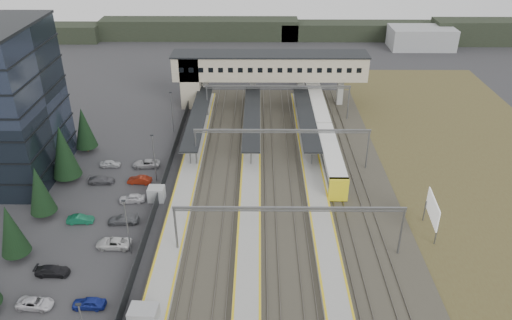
{
  "coord_description": "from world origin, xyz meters",
  "views": [
    {
      "loc": [
        8.29,
        -58.06,
        41.06
      ],
      "look_at": [
        7.85,
        9.58,
        4.0
      ],
      "focal_mm": 35.0,
      "sensor_mm": 36.0,
      "label": 1
    }
  ],
  "objects_px": {
    "relay_cabin_near": "(144,317)",
    "footbridge": "(256,69)",
    "train": "(318,111)",
    "billboard": "(433,210)",
    "relay_cabin_far": "(156,194)"
  },
  "relations": [
    {
      "from": "billboard",
      "to": "relay_cabin_far",
      "type": "bearing_deg",
      "value": 168.64
    },
    {
      "from": "train",
      "to": "billboard",
      "type": "relative_size",
      "value": 9.72
    },
    {
      "from": "relay_cabin_near",
      "to": "footbridge",
      "type": "relative_size",
      "value": 0.08
    },
    {
      "from": "relay_cabin_near",
      "to": "billboard",
      "type": "xyz_separation_m",
      "value": [
        35.08,
        16.69,
        2.34
      ]
    },
    {
      "from": "footbridge",
      "to": "billboard",
      "type": "height_order",
      "value": "footbridge"
    },
    {
      "from": "footbridge",
      "to": "relay_cabin_far",
      "type": "bearing_deg",
      "value": -111.23
    },
    {
      "from": "relay_cabin_near",
      "to": "billboard",
      "type": "distance_m",
      "value": 38.92
    },
    {
      "from": "relay_cabin_far",
      "to": "footbridge",
      "type": "distance_m",
      "value": 40.96
    },
    {
      "from": "relay_cabin_near",
      "to": "train",
      "type": "relative_size",
      "value": 0.05
    },
    {
      "from": "relay_cabin_far",
      "to": "train",
      "type": "height_order",
      "value": "train"
    },
    {
      "from": "relay_cabin_near",
      "to": "relay_cabin_far",
      "type": "relative_size",
      "value": 1.29
    },
    {
      "from": "relay_cabin_near",
      "to": "billboard",
      "type": "height_order",
      "value": "billboard"
    },
    {
      "from": "relay_cabin_far",
      "to": "billboard",
      "type": "height_order",
      "value": "billboard"
    },
    {
      "from": "relay_cabin_far",
      "to": "train",
      "type": "distance_m",
      "value": 39.79
    },
    {
      "from": "train",
      "to": "billboard",
      "type": "bearing_deg",
      "value": -73.0
    }
  ]
}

